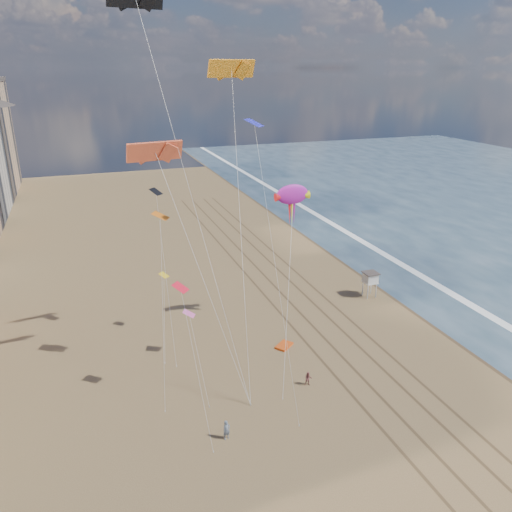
{
  "coord_description": "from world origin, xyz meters",
  "views": [
    {
      "loc": [
        -23.06,
        -22.64,
        29.02
      ],
      "look_at": [
        -5.67,
        26.0,
        9.5
      ],
      "focal_mm": 35.0,
      "sensor_mm": 36.0,
      "label": 1
    }
  ],
  "objects_px": {
    "lifeguard_stand": "(370,278)",
    "kite_flyer_a": "(227,430)",
    "show_kite": "(292,195)",
    "kite_flyer_b": "(308,379)",
    "grounded_kite": "(284,346)"
  },
  "relations": [
    {
      "from": "lifeguard_stand",
      "to": "kite_flyer_a",
      "type": "height_order",
      "value": "lifeguard_stand"
    },
    {
      "from": "lifeguard_stand",
      "to": "show_kite",
      "type": "distance_m",
      "value": 18.62
    },
    {
      "from": "show_kite",
      "to": "kite_flyer_a",
      "type": "height_order",
      "value": "show_kite"
    },
    {
      "from": "lifeguard_stand",
      "to": "kite_flyer_b",
      "type": "relative_size",
      "value": 2.34
    },
    {
      "from": "grounded_kite",
      "to": "kite_flyer_b",
      "type": "bearing_deg",
      "value": -132.49
    },
    {
      "from": "show_kite",
      "to": "kite_flyer_b",
      "type": "bearing_deg",
      "value": -105.25
    },
    {
      "from": "kite_flyer_b",
      "to": "show_kite",
      "type": "bearing_deg",
      "value": 92.36
    },
    {
      "from": "grounded_kite",
      "to": "kite_flyer_b",
      "type": "relative_size",
      "value": 1.38
    },
    {
      "from": "show_kite",
      "to": "kite_flyer_b",
      "type": "height_order",
      "value": "show_kite"
    },
    {
      "from": "lifeguard_stand",
      "to": "grounded_kite",
      "type": "xyz_separation_m",
      "value": [
        -15.91,
        -8.22,
        -2.56
      ]
    },
    {
      "from": "lifeguard_stand",
      "to": "grounded_kite",
      "type": "distance_m",
      "value": 18.09
    },
    {
      "from": "lifeguard_stand",
      "to": "show_kite",
      "type": "height_order",
      "value": "show_kite"
    },
    {
      "from": "grounded_kite",
      "to": "kite_flyer_a",
      "type": "relative_size",
      "value": 1.14
    },
    {
      "from": "grounded_kite",
      "to": "show_kite",
      "type": "relative_size",
      "value": 0.09
    },
    {
      "from": "show_kite",
      "to": "grounded_kite",
      "type": "bearing_deg",
      "value": -118.34
    }
  ]
}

